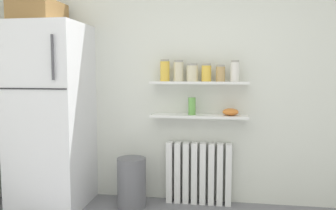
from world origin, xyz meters
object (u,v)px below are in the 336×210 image
Objects in this scene: vase at (192,106)px; shelf_bowl at (230,112)px; storage_jar_5 at (235,71)px; refrigerator at (51,111)px; radiator at (199,173)px; storage_jar_1 at (179,71)px; storage_jar_4 at (220,73)px; storage_jar_2 at (192,73)px; storage_jar_3 at (206,73)px; trash_bin at (132,182)px; storage_jar_0 at (165,70)px.

shelf_bowl is at bearing 0.00° from vase.
refrigerator is at bearing -172.61° from storage_jar_5.
radiator is 1.11m from storage_jar_5.
storage_jar_1 reaches higher than radiator.
storage_jar_4 is (1.68, 0.24, 0.38)m from refrigerator.
vase is at bearing 180.00° from storage_jar_5.
radiator is 1.07m from storage_jar_1.
vase is at bearing 180.00° from shelf_bowl.
refrigerator is at bearing -172.47° from shelf_bowl.
storage_jar_1 is at bearing -171.82° from radiator.
radiator is 3.76× the size of storage_jar_2.
vase is (-0.14, -0.00, -0.34)m from storage_jar_3.
refrigerator is 1.80m from shelf_bowl.
storage_jar_4 reaches higher than radiator.
trash_bin is at bearing -162.43° from radiator.
refrigerator is 1.48m from storage_jar_2.
refrigerator is 12.42× the size of storage_jar_4.
refrigerator reaches higher than radiator.
vase is (-0.00, 0.00, -0.34)m from storage_jar_2.
trash_bin is at bearing -169.94° from storage_jar_5.
storage_jar_1 is (1.27, 0.24, 0.40)m from refrigerator.
storage_jar_2 is 0.35× the size of trash_bin.
storage_jar_0 reaches higher than storage_jar_2.
storage_jar_2 reaches higher than vase.
radiator is 3.03× the size of storage_jar_0.
storage_jar_1 is at bearing 180.00° from shelf_bowl.
refrigerator is at bearing -175.95° from trash_bin.
refrigerator reaches higher than shelf_bowl.
storage_jar_1 is at bearing 180.00° from vase.
storage_jar_1 is 1.19× the size of storage_jar_3.
storage_jar_5 is 1.32× the size of shelf_bowl.
storage_jar_1 reaches higher than trash_bin.
storage_jar_2 is 1.00× the size of storage_jar_3.
storage_jar_2 reaches higher than shelf_bowl.
radiator is at bearing 175.07° from storage_jar_5.
storage_jar_4 is 0.43m from vase.
refrigerator is 9.70× the size of storage_jar_1.
storage_jar_0 is 0.70m from storage_jar_5.
refrigerator is 3.07× the size of radiator.
storage_jar_3 is 0.35× the size of trash_bin.
radiator is at bearing 8.18° from storage_jar_1.
storage_jar_2 is at bearing 9.55° from refrigerator.
shelf_bowl is (0.38, 0.00, -0.39)m from storage_jar_2.
refrigerator reaches higher than storage_jar_0.
storage_jar_2 is 0.34m from vase.
storage_jar_2 is at bearing 0.00° from vase.
storage_jar_2 is 1.26m from trash_bin.
shelf_bowl is at bearing 0.00° from storage_jar_2.
storage_jar_5 is 1.19× the size of vase.
storage_jar_1 is at bearing 180.00° from storage_jar_5.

